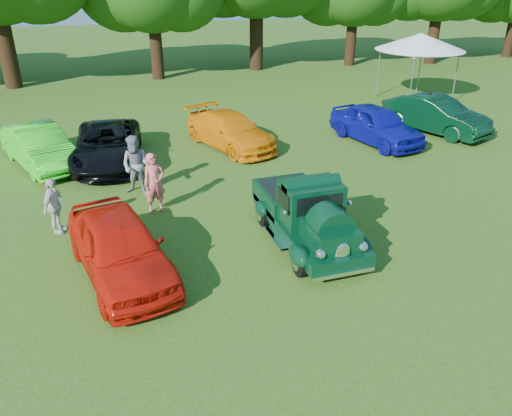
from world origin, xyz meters
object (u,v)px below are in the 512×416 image
object	(u,v)px
spectator_pink	(155,183)
spectator_grey	(136,166)
back_car_orange	(230,131)
back_car_black	(107,145)
back_car_green	(435,115)
hero_pickup	(307,215)
back_car_blue	(376,124)
back_car_lime	(40,147)
red_convertible	(120,247)
canopy_tent	(420,42)
spectator_white	(54,206)

from	to	relation	value
spectator_pink	spectator_grey	distance (m)	1.54
back_car_orange	spectator_grey	bearing A→B (deg)	-157.48
back_car_black	back_car_green	xyz separation A→B (m)	(13.90, -0.48, 0.07)
back_car_orange	back_car_green	bearing A→B (deg)	-24.15
hero_pickup	back_car_blue	world-z (taller)	hero_pickup
back_car_orange	back_car_green	xyz separation A→B (m)	(9.09, -0.86, 0.10)
back_car_lime	spectator_pink	size ratio (longest dim) A/B	2.47
red_convertible	back_car_orange	xyz separation A→B (m)	(4.94, 8.25, -0.08)
back_car_lime	back_car_blue	xyz separation A→B (m)	(13.05, -1.35, 0.02)
back_car_lime	canopy_tent	bearing A→B (deg)	-8.16
back_car_green	spectator_grey	size ratio (longest dim) A/B	2.46
spectator_grey	red_convertible	bearing A→B (deg)	-68.16
back_car_lime	back_car_green	size ratio (longest dim) A/B	0.95
hero_pickup	back_car_lime	bearing A→B (deg)	130.80
back_car_black	spectator_pink	distance (m)	4.81
back_car_orange	spectator_white	xyz separation A→B (m)	(-6.46, -5.51, 0.11)
back_car_green	canopy_tent	world-z (taller)	canopy_tent
back_car_lime	back_car_black	bearing A→B (deg)	-32.17
back_car_lime	back_car_orange	distance (m)	7.17
spectator_pink	spectator_white	xyz separation A→B (m)	(-2.77, -0.46, -0.12)
spectator_grey	canopy_tent	xyz separation A→B (m)	(15.76, 8.16, 2.07)
red_convertible	spectator_white	bearing A→B (deg)	107.65
red_convertible	spectator_white	size ratio (longest dim) A/B	2.81
spectator_pink	spectator_grey	size ratio (longest dim) A/B	0.95
back_car_lime	spectator_pink	xyz separation A→B (m)	(3.47, -5.11, 0.17)
canopy_tent	spectator_white	bearing A→B (deg)	-150.91
back_car_green	back_car_black	bearing A→B (deg)	157.15
red_convertible	canopy_tent	size ratio (longest dim) A/B	0.88
red_convertible	back_car_orange	size ratio (longest dim) A/B	0.95
back_car_black	red_convertible	bearing A→B (deg)	-84.58
back_car_black	back_car_orange	size ratio (longest dim) A/B	1.09
hero_pickup	back_car_black	world-z (taller)	hero_pickup
back_car_lime	back_car_orange	size ratio (longest dim) A/B	0.96
back_car_lime	red_convertible	bearing A→B (deg)	-96.68
back_car_black	spectator_white	xyz separation A→B (m)	(-1.65, -5.14, 0.08)
back_car_green	spectator_grey	bearing A→B (deg)	170.76
back_car_black	spectator_white	distance (m)	5.40
back_car_lime	back_car_blue	world-z (taller)	back_car_blue
red_convertible	back_car_black	size ratio (longest dim) A/B	0.87
hero_pickup	back_car_black	xyz separation A→B (m)	(-4.67, 7.70, -0.05)
back_car_black	spectator_pink	world-z (taller)	spectator_pink
hero_pickup	spectator_pink	size ratio (longest dim) A/B	2.47
red_convertible	spectator_grey	xyz separation A→B (m)	(0.87, 4.69, 0.20)
back_car_black	back_car_orange	world-z (taller)	back_car_black
back_car_green	back_car_blue	bearing A→B (deg)	166.93
back_car_lime	back_car_black	xyz separation A→B (m)	(2.35, -0.44, -0.03)
back_car_orange	canopy_tent	distance (m)	12.79
red_convertible	back_car_blue	distance (m)	12.87
back_car_orange	red_convertible	bearing A→B (deg)	-139.63
hero_pickup	spectator_pink	bearing A→B (deg)	139.56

